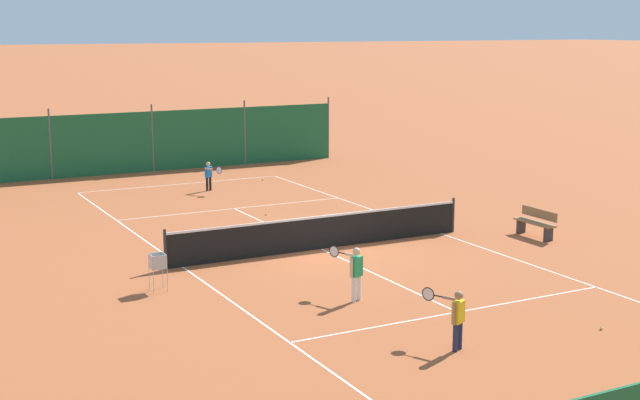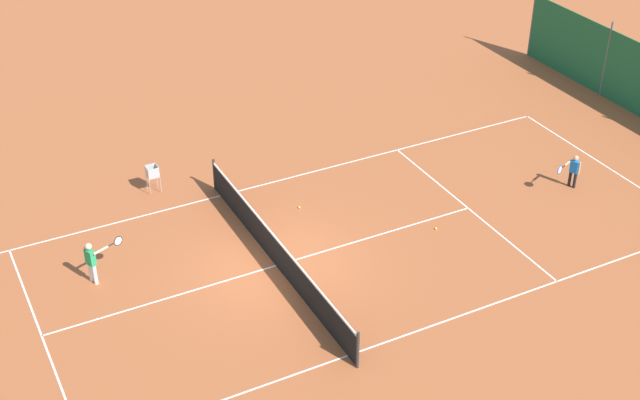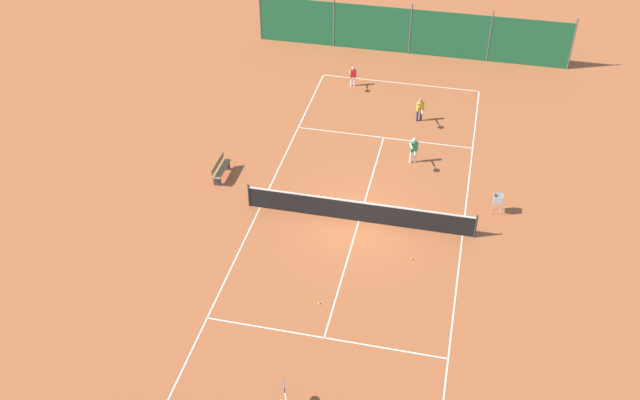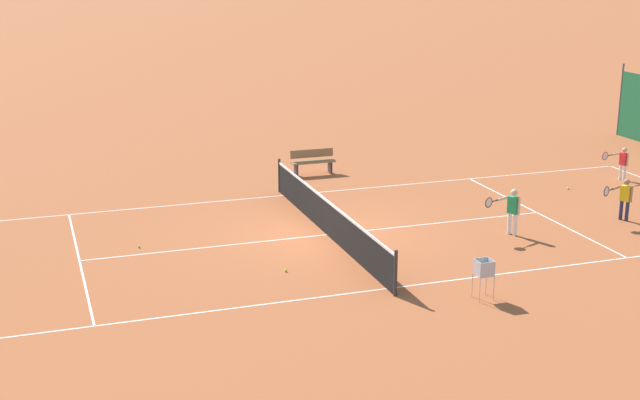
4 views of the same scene
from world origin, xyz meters
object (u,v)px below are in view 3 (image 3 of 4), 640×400
Objects in this scene: tennis_net at (359,211)px; tennis_ball_by_net_left at (352,108)px; player_near_baseline at (414,149)px; tennis_ball_by_net_right at (412,259)px; ball_hopper at (498,200)px; tennis_ball_alley_left at (319,303)px; player_far_service at (353,75)px; courtside_bench at (220,168)px; player_far_baseline at (420,109)px.

tennis_ball_by_net_left is at bearing 102.49° from tennis_net.
tennis_ball_by_net_right is (0.77, -6.46, -0.70)m from player_near_baseline.
tennis_net is 10.31× the size of ball_hopper.
player_near_baseline is 19.07× the size of tennis_ball_alley_left.
ball_hopper is at bearing 50.56° from tennis_ball_by_net_right.
tennis_ball_by_net_right is (4.69, -12.84, -0.61)m from player_far_service.
tennis_ball_alley_left is (-2.09, -9.50, -0.70)m from player_near_baseline.
tennis_net is 6.56m from courtside_bench.
player_far_baseline is at bearing 92.31° from player_near_baseline.
player_far_baseline is at bearing 95.19° from tennis_ball_by_net_right.
player_far_service is at bearing 129.55° from ball_hopper.
tennis_ball_alley_left is at bearing -98.41° from player_far_baseline.
tennis_ball_alley_left is 1.00× the size of tennis_ball_by_net_right.
player_far_service is 16.52× the size of tennis_ball_by_net_right.
courtside_bench is (-3.99, -9.32, -0.19)m from player_far_service.
tennis_net is at bearing 141.73° from tennis_ball_by_net_right.
player_far_service is at bearing 96.57° from tennis_ball_alley_left.
tennis_net is at bearing -77.51° from tennis_ball_by_net_left.
courtside_bench is (-7.77, -6.56, -0.25)m from player_far_baseline.
tennis_ball_by_net_right is 9.38m from courtside_bench.
tennis_ball_by_net_left is at bearing 111.99° from tennis_ball_by_net_right.
tennis_ball_alley_left is 0.07× the size of ball_hopper.
player_far_baseline is at bearing 120.76° from ball_hopper.
player_far_baseline is 13.30m from tennis_ball_alley_left.
tennis_ball_by_net_right is 0.07× the size of ball_hopper.
ball_hopper is at bearing -59.24° from player_far_baseline.
tennis_ball_by_net_left is at bearing 95.92° from tennis_ball_alley_left.
tennis_ball_by_net_right is (2.86, 3.04, 0.00)m from tennis_ball_alley_left.
tennis_net is 8.96m from tennis_ball_by_net_left.
tennis_ball_by_net_right is at bearing -84.81° from player_far_baseline.
player_near_baseline is at bearing 71.20° from tennis_net.
player_far_service is 0.87× the size of player_near_baseline.
player_far_service is 7.50m from player_near_baseline.
player_far_baseline is at bearing 80.21° from tennis_net.
tennis_ball_by_net_left is (-3.36, 0.49, -0.66)m from player_far_baseline.
ball_hopper is (5.29, 1.75, 0.16)m from tennis_net.
player_far_baseline is 1.09× the size of player_far_service.
tennis_ball_by_net_right is 0.04× the size of courtside_bench.
player_far_service is at bearing 110.06° from tennis_ball_by_net_right.
tennis_ball_alley_left is 8.79m from courtside_bench.
tennis_net is 11.25m from player_far_service.
player_far_baseline is 3.64m from player_near_baseline.
player_far_baseline reaches higher than tennis_ball_by_net_left.
ball_hopper is (7.23, -6.99, 0.62)m from tennis_ball_by_net_left.
player_near_baseline is (1.57, 4.61, 0.23)m from tennis_net.
tennis_ball_by_net_left is at bearing 130.36° from player_near_baseline.
tennis_net is at bearing -14.86° from courtside_bench.
ball_hopper is at bearing 0.31° from courtside_bench.
tennis_ball_by_net_right is (4.27, -10.58, 0.00)m from tennis_ball_by_net_left.
player_far_service reaches higher than tennis_net.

